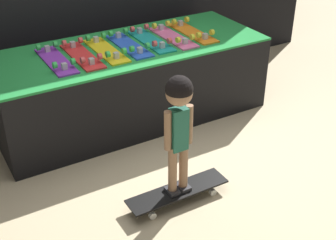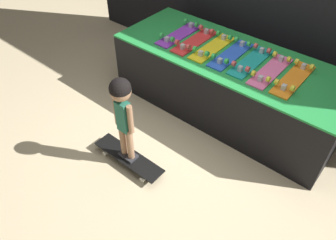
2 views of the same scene
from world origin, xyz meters
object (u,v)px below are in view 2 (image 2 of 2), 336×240
object	(u,v)px
skateboard_red_on_rack	(195,41)
skateboard_on_floor	(129,157)
skateboard_pink_on_rack	(271,70)
skateboard_orange_on_rack	(294,78)
skateboard_purple_on_rack	(179,34)
skateboard_teal_on_rack	(251,61)
skateboard_blue_on_rack	(231,54)
child	(122,106)
skateboard_yellow_on_rack	(213,47)

from	to	relation	value
skateboard_red_on_rack	skateboard_on_floor	xyz separation A→B (m)	(0.18, -1.27, -0.65)
skateboard_pink_on_rack	skateboard_orange_on_rack	xyz separation A→B (m)	(0.22, 0.01, 0.00)
skateboard_purple_on_rack	skateboard_orange_on_rack	world-z (taller)	same
skateboard_teal_on_rack	skateboard_on_floor	size ratio (longest dim) A/B	0.84
skateboard_blue_on_rack	skateboard_orange_on_rack	bearing A→B (deg)	-0.06
skateboard_teal_on_rack	child	distance (m)	1.38
skateboard_on_floor	skateboard_purple_on_rack	bearing A→B (deg)	107.48
skateboard_red_on_rack	skateboard_blue_on_rack	distance (m)	0.45
skateboard_blue_on_rack	skateboard_red_on_rack	bearing A→B (deg)	-177.85
skateboard_yellow_on_rack	skateboard_orange_on_rack	world-z (taller)	same
skateboard_purple_on_rack	child	bearing A→B (deg)	-72.52
skateboard_teal_on_rack	skateboard_orange_on_rack	distance (m)	0.45
skateboard_orange_on_rack	child	distance (m)	1.58
skateboard_pink_on_rack	skateboard_purple_on_rack	bearing A→B (deg)	179.52
skateboard_purple_on_rack	skateboard_teal_on_rack	xyz separation A→B (m)	(0.89, 0.01, 0.00)
skateboard_yellow_on_rack	skateboard_teal_on_rack	xyz separation A→B (m)	(0.44, 0.02, 0.00)
skateboard_red_on_rack	child	bearing A→B (deg)	-81.88
skateboard_blue_on_rack	child	world-z (taller)	child
skateboard_teal_on_rack	skateboard_orange_on_rack	world-z (taller)	same
skateboard_on_floor	skateboard_blue_on_rack	bearing A→B (deg)	78.34
skateboard_pink_on_rack	skateboard_orange_on_rack	bearing A→B (deg)	2.98
skateboard_purple_on_rack	skateboard_pink_on_rack	xyz separation A→B (m)	(1.11, -0.01, 0.00)
skateboard_blue_on_rack	skateboard_yellow_on_rack	bearing A→B (deg)	-178.30
skateboard_purple_on_rack	child	world-z (taller)	child
skateboard_purple_on_rack	skateboard_orange_on_rack	size ratio (longest dim) A/B	1.00
skateboard_yellow_on_rack	skateboard_pink_on_rack	xyz separation A→B (m)	(0.67, -0.01, 0.00)
child	skateboard_orange_on_rack	bearing A→B (deg)	53.93
skateboard_blue_on_rack	skateboard_on_floor	xyz separation A→B (m)	(-0.26, -1.28, -0.65)
skateboard_pink_on_rack	child	bearing A→B (deg)	-119.19
skateboard_pink_on_rack	child	world-z (taller)	child
skateboard_teal_on_rack	skateboard_pink_on_rack	world-z (taller)	same
skateboard_purple_on_rack	skateboard_on_floor	size ratio (longest dim) A/B	0.84
skateboard_purple_on_rack	child	distance (m)	1.34
skateboard_purple_on_rack	skateboard_yellow_on_rack	size ratio (longest dim) A/B	1.00
skateboard_purple_on_rack	skateboard_yellow_on_rack	distance (m)	0.44
skateboard_blue_on_rack	child	distance (m)	1.31
skateboard_teal_on_rack	skateboard_pink_on_rack	size ratio (longest dim) A/B	1.00
skateboard_red_on_rack	skateboard_on_floor	distance (m)	1.44
skateboard_purple_on_rack	skateboard_blue_on_rack	distance (m)	0.67
child	skateboard_red_on_rack	bearing A→B (deg)	98.07
skateboard_purple_on_rack	child	xyz separation A→B (m)	(0.40, -1.28, -0.00)
skateboard_red_on_rack	skateboard_blue_on_rack	xyz separation A→B (m)	(0.44, 0.02, 0.00)
skateboard_red_on_rack	child	xyz separation A→B (m)	(0.18, -1.27, -0.00)
skateboard_teal_on_rack	skateboard_on_floor	bearing A→B (deg)	-110.66
skateboard_purple_on_rack	skateboard_pink_on_rack	size ratio (longest dim) A/B	1.00
skateboard_on_floor	child	distance (m)	0.65
skateboard_purple_on_rack	skateboard_blue_on_rack	xyz separation A→B (m)	(0.67, 0.00, 0.00)
skateboard_red_on_rack	skateboard_teal_on_rack	bearing A→B (deg)	2.25
child	skateboard_blue_on_rack	bearing A→B (deg)	78.30
skateboard_purple_on_rack	skateboard_yellow_on_rack	world-z (taller)	same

